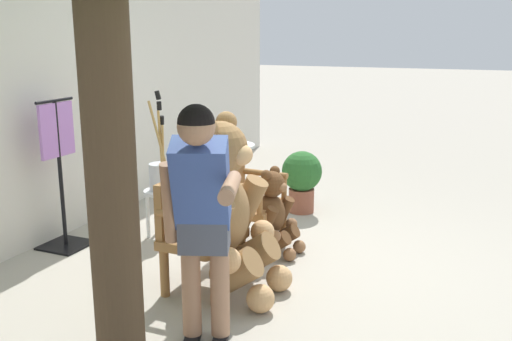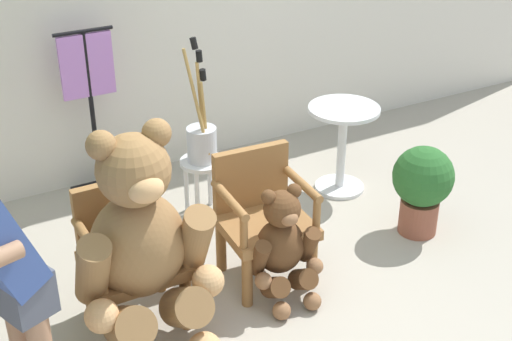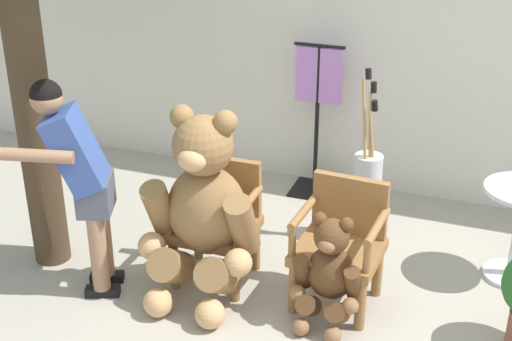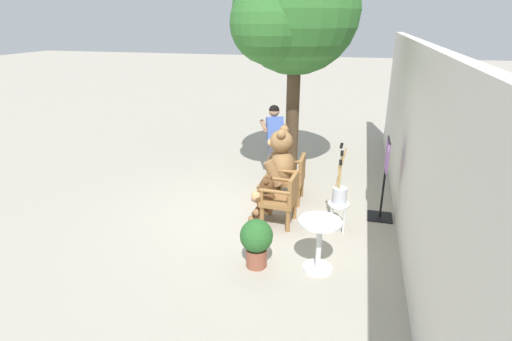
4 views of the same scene
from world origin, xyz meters
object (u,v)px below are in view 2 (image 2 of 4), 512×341
(teddy_bear_small, at_px, (283,246))
(teddy_bear_large, at_px, (143,244))
(white_stool, at_px, (203,173))
(wooden_chair_left, at_px, (130,252))
(brush_bucket, at_px, (202,139))
(wooden_chair_right, at_px, (262,214))
(clothing_display_stand, at_px, (92,112))
(round_side_table, at_px, (342,139))
(potted_plant, at_px, (422,184))

(teddy_bear_small, bearing_deg, teddy_bear_large, 178.15)
(teddy_bear_large, relative_size, white_stool, 2.96)
(teddy_bear_large, xyz_separation_m, white_stool, (0.89, 1.13, -0.31))
(wooden_chair_left, bearing_deg, white_stool, 44.69)
(teddy_bear_small, xyz_separation_m, brush_bucket, (-0.01, 1.16, 0.25))
(wooden_chair_left, relative_size, wooden_chair_right, 1.00)
(wooden_chair_left, xyz_separation_m, brush_bucket, (0.89, 0.87, 0.17))
(teddy_bear_large, xyz_separation_m, teddy_bear_small, (0.89, -0.03, -0.28))
(wooden_chair_right, bearing_deg, wooden_chair_left, 179.99)
(teddy_bear_large, xyz_separation_m, clothing_display_stand, (0.28, 1.80, 0.05))
(wooden_chair_left, xyz_separation_m, teddy_bear_small, (0.89, -0.28, -0.08))
(wooden_chair_left, height_order, teddy_bear_small, wooden_chair_left)
(round_side_table, bearing_deg, white_stool, 170.92)
(teddy_bear_large, xyz_separation_m, brush_bucket, (0.88, 1.13, -0.03))
(teddy_bear_large, distance_m, clothing_display_stand, 1.83)
(teddy_bear_large, bearing_deg, white_stool, 51.97)
(round_side_table, bearing_deg, wooden_chair_left, -160.99)
(wooden_chair_left, distance_m, teddy_bear_small, 0.94)
(white_stool, relative_size, potted_plant, 0.68)
(white_stool, bearing_deg, teddy_bear_large, -128.03)
(wooden_chair_left, height_order, wooden_chair_right, same)
(white_stool, height_order, potted_plant, potted_plant)
(wooden_chair_right, distance_m, white_stool, 0.88)
(potted_plant, relative_size, clothing_display_stand, 0.50)
(teddy_bear_small, bearing_deg, round_side_table, 41.01)
(wooden_chair_left, relative_size, brush_bucket, 0.90)
(wooden_chair_left, bearing_deg, clothing_display_stand, 79.57)
(teddy_bear_large, height_order, clothing_display_stand, same)
(teddy_bear_small, bearing_deg, wooden_chair_left, 162.36)
(brush_bucket, xyz_separation_m, potted_plant, (1.27, -0.98, -0.24))
(potted_plant, bearing_deg, round_side_table, 99.43)
(brush_bucket, height_order, potted_plant, brush_bucket)
(teddy_bear_large, bearing_deg, potted_plant, 3.85)
(wooden_chair_right, height_order, round_side_table, wooden_chair_right)
(white_stool, height_order, brush_bucket, brush_bucket)
(white_stool, bearing_deg, round_side_table, -9.08)
(wooden_chair_left, height_order, white_stool, wooden_chair_left)
(brush_bucket, distance_m, potted_plant, 1.62)
(brush_bucket, relative_size, clothing_display_stand, 0.70)
(wooden_chair_left, bearing_deg, brush_bucket, 44.64)
(teddy_bear_large, distance_m, brush_bucket, 1.43)
(brush_bucket, bearing_deg, teddy_bear_large, -128.06)
(teddy_bear_large, xyz_separation_m, potted_plant, (2.15, 0.14, -0.27))
(teddy_bear_large, bearing_deg, teddy_bear_small, -1.85)
(wooden_chair_right, xyz_separation_m, white_stool, (-0.01, 0.88, -0.11))
(round_side_table, height_order, clothing_display_stand, clothing_display_stand)
(wooden_chair_right, distance_m, teddy_bear_large, 0.96)
(wooden_chair_left, height_order, teddy_bear_large, teddy_bear_large)
(round_side_table, bearing_deg, clothing_display_stand, 153.85)
(wooden_chair_right, distance_m, round_side_table, 1.32)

